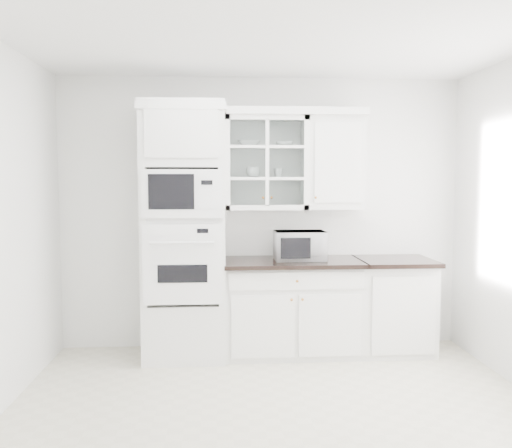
{
  "coord_description": "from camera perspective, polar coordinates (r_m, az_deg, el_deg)",
  "views": [
    {
      "loc": [
        -0.41,
        -3.69,
        1.69
      ],
      "look_at": [
        -0.1,
        1.05,
        1.3
      ],
      "focal_mm": 38.0,
      "sensor_mm": 36.0,
      "label": 1
    }
  ],
  "objects": [
    {
      "name": "extra_base_cabinet",
      "position": [
        5.55,
        14.25,
        -8.23
      ],
      "size": [
        0.72,
        0.67,
        0.92
      ],
      "color": "white",
      "rests_on": "ground"
    },
    {
      "name": "oven_column",
      "position": [
        5.14,
        -7.51,
        -0.82
      ],
      "size": [
        0.76,
        0.68,
        2.4
      ],
      "color": "white",
      "rests_on": "ground"
    },
    {
      "name": "bowl_b",
      "position": [
        5.34,
        3.03,
        8.41
      ],
      "size": [
        0.18,
        0.18,
        0.05
      ],
      "primitive_type": "imported",
      "rotation": [
        0.0,
        0.0,
        -0.07
      ],
      "color": "white",
      "rests_on": "upper_cabinet_glass"
    },
    {
      "name": "ground",
      "position": [
        4.08,
        2.5,
        -19.72
      ],
      "size": [
        4.0,
        3.5,
        0.01
      ],
      "primitive_type": "cube",
      "color": "beige",
      "rests_on": "ground"
    },
    {
      "name": "countertop_microwave",
      "position": [
        5.23,
        4.59,
        -2.25
      ],
      "size": [
        0.49,
        0.41,
        0.28
      ],
      "primitive_type": "imported",
      "rotation": [
        0.0,
        0.0,
        3.16
      ],
      "color": "white",
      "rests_on": "base_cabinet_run"
    },
    {
      "name": "base_cabinet_run",
      "position": [
        5.33,
        3.85,
        -8.63
      ],
      "size": [
        1.32,
        0.67,
        0.92
      ],
      "color": "white",
      "rests_on": "ground"
    },
    {
      "name": "cup_a",
      "position": [
        5.29,
        -0.29,
        5.48
      ],
      "size": [
        0.13,
        0.13,
        0.1
      ],
      "primitive_type": "imported",
      "rotation": [
        0.0,
        0.0,
        0.02
      ],
      "color": "white",
      "rests_on": "upper_cabinet_glass"
    },
    {
      "name": "upper_cabinet_glass",
      "position": [
        5.3,
        1.04,
        6.43
      ],
      "size": [
        0.8,
        0.33,
        0.9
      ],
      "color": "white",
      "rests_on": "room_shell"
    },
    {
      "name": "cup_b",
      "position": [
        5.31,
        2.36,
        5.39
      ],
      "size": [
        0.1,
        0.1,
        0.09
      ],
      "primitive_type": "imported",
      "rotation": [
        0.0,
        0.0,
        -0.01
      ],
      "color": "white",
      "rests_on": "upper_cabinet_glass"
    },
    {
      "name": "bowl_a",
      "position": [
        5.28,
        -0.72,
        8.46
      ],
      "size": [
        0.24,
        0.24,
        0.05
      ],
      "primitive_type": "imported",
      "rotation": [
        0.0,
        0.0,
        -0.1
      ],
      "color": "white",
      "rests_on": "upper_cabinet_glass"
    },
    {
      "name": "upper_cabinet_solid",
      "position": [
        5.39,
        8.25,
        6.35
      ],
      "size": [
        0.55,
        0.33,
        0.9
      ],
      "primitive_type": "cube",
      "color": "white",
      "rests_on": "room_shell"
    },
    {
      "name": "crown_molding",
      "position": [
        5.3,
        -0.09,
        11.69
      ],
      "size": [
        2.14,
        0.38,
        0.07
      ],
      "primitive_type": "cube",
      "color": "white",
      "rests_on": "room_shell"
    },
    {
      "name": "room_shell",
      "position": [
        4.14,
        1.95,
        5.92
      ],
      "size": [
        4.0,
        3.5,
        2.7
      ],
      "color": "white",
      "rests_on": "ground"
    }
  ]
}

